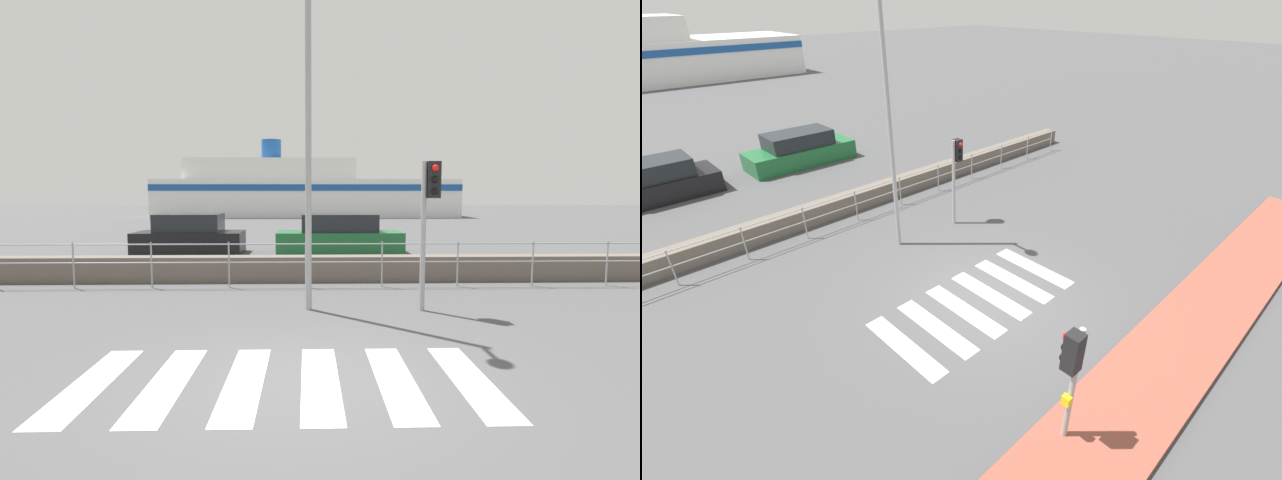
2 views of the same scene
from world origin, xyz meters
TOP-DOWN VIEW (x-y plane):
  - ground_plane at (0.00, 0.00)m, footprint 160.00×160.00m
  - sidewalk_brick at (0.00, -4.10)m, footprint 24.00×1.80m
  - crosswalk at (-0.27, 0.00)m, footprint 4.95×2.40m
  - seawall at (0.00, 6.81)m, footprint 24.14×0.55m
  - harbor_fence at (0.00, 5.93)m, footprint 21.76×0.04m
  - traffic_light_near at (-1.99, -3.64)m, footprint 0.34×0.32m
  - traffic_light_far at (2.32, 3.51)m, footprint 0.34×0.32m
  - streetlamp at (0.06, 3.51)m, footprint 0.32×1.00m
  - parked_car_black at (-4.27, 12.59)m, footprint 3.89×1.83m
  - parked_car_green at (1.22, 12.59)m, footprint 4.60×1.79m

SIDE VIEW (x-z plane):
  - ground_plane at x=0.00m, z-range 0.00..0.00m
  - crosswalk at x=-0.27m, z-range 0.00..0.01m
  - sidewalk_brick at x=0.00m, z-range 0.00..0.12m
  - seawall at x=0.00m, z-range 0.00..0.63m
  - parked_car_green at x=1.22m, z-range -0.11..1.33m
  - parked_car_black at x=-4.27m, z-range -0.11..1.34m
  - harbor_fence at x=0.00m, z-range 0.17..1.25m
  - traffic_light_near at x=-1.99m, z-range 0.55..3.02m
  - traffic_light_far at x=2.32m, z-range 0.66..3.47m
  - streetlamp at x=0.06m, z-range 0.74..7.68m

